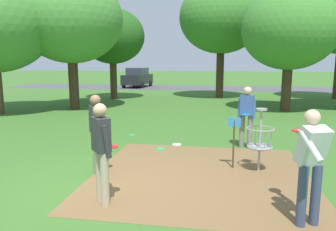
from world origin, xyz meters
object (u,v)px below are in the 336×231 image
(tree_mid_right, at_px, (70,19))
(tree_mid_left, at_px, (112,36))
(tree_near_right, at_px, (221,18))
(player_foreground_watching, at_px, (102,148))
(frisbee_near_basket, at_px, (160,149))
(frisbee_mid_grass, at_px, (177,144))
(parked_car_leftmost, at_px, (138,77))
(player_waiting_right, at_px, (311,160))
(tree_near_left, at_px, (290,29))
(player_waiting_left, at_px, (247,114))
(disc_golf_basket, at_px, (257,137))
(player_throwing, at_px, (97,130))
(frisbee_by_tee, at_px, (132,135))

(tree_mid_right, bearing_deg, tree_mid_left, 84.21)
(tree_near_right, bearing_deg, tree_mid_right, -138.89)
(player_foreground_watching, relative_size, frisbee_near_basket, 6.67)
(player_foreground_watching, xyz_separation_m, tree_mid_right, (-5.37, 10.12, 3.48))
(frisbee_mid_grass, bearing_deg, parked_car_leftmost, 107.69)
(player_foreground_watching, xyz_separation_m, frisbee_near_basket, (0.33, 3.44, -0.96))
(frisbee_near_basket, height_order, tree_mid_left, tree_mid_left)
(frisbee_near_basket, distance_m, tree_near_right, 14.13)
(frisbee_mid_grass, xyz_separation_m, tree_mid_left, (-5.61, 10.84, 3.97))
(frisbee_mid_grass, xyz_separation_m, tree_near_right, (1.20, 12.49, 5.20))
(player_waiting_right, relative_size, tree_near_left, 0.29)
(tree_near_right, relative_size, tree_mid_right, 1.14)
(player_waiting_left, bearing_deg, tree_near_right, 93.35)
(disc_golf_basket, distance_m, tree_mid_right, 11.97)
(player_waiting_left, bearing_deg, frisbee_near_basket, -166.89)
(tree_mid_right, bearing_deg, tree_near_right, 41.11)
(player_foreground_watching, xyz_separation_m, parked_car_leftmost, (-5.89, 24.68, -0.05))
(player_waiting_left, relative_size, frisbee_near_basket, 6.67)
(frisbee_mid_grass, distance_m, parked_car_leftmost, 21.74)
(tree_mid_right, bearing_deg, frisbee_mid_grass, -45.24)
(tree_near_right, bearing_deg, player_waiting_right, -85.60)
(player_waiting_left, distance_m, tree_near_right, 13.22)
(player_foreground_watching, height_order, tree_near_left, tree_near_left)
(player_waiting_left, relative_size, tree_mid_left, 0.30)
(frisbee_near_basket, xyz_separation_m, tree_mid_right, (-5.70, 6.68, 4.44))
(player_throwing, bearing_deg, player_foreground_watching, -64.87)
(player_throwing, bearing_deg, tree_mid_right, 118.33)
(player_waiting_right, bearing_deg, player_waiting_left, 97.52)
(player_foreground_watching, height_order, frisbee_near_basket, player_foreground_watching)
(frisbee_mid_grass, xyz_separation_m, tree_near_left, (4.38, 7.14, 3.88))
(frisbee_by_tee, height_order, tree_mid_left, tree_mid_left)
(player_foreground_watching, distance_m, tree_mid_right, 11.97)
(player_throwing, xyz_separation_m, tree_mid_left, (-4.29, 13.55, 3.01))
(frisbee_by_tee, bearing_deg, tree_mid_left, 112.04)
(tree_near_right, height_order, tree_mid_left, tree_near_right)
(player_foreground_watching, relative_size, tree_mid_right, 0.26)
(tree_near_left, bearing_deg, parked_car_leftmost, 129.02)
(disc_golf_basket, distance_m, player_foreground_watching, 3.45)
(disc_golf_basket, bearing_deg, frisbee_by_tee, 142.13)
(player_throwing, relative_size, tree_mid_right, 0.26)
(tree_mid_right, bearing_deg, player_waiting_left, -37.46)
(player_waiting_left, relative_size, tree_near_right, 0.23)
(player_waiting_left, bearing_deg, parked_car_leftmost, 112.41)
(frisbee_mid_grass, bearing_deg, tree_mid_left, 117.34)
(frisbee_by_tee, height_order, frisbee_mid_grass, same)
(frisbee_near_basket, distance_m, tree_mid_right, 9.84)
(parked_car_leftmost, bearing_deg, tree_mid_right, -87.97)
(tree_near_right, bearing_deg, player_waiting_left, -86.65)
(player_waiting_right, distance_m, tree_near_left, 11.82)
(frisbee_mid_grass, distance_m, tree_mid_left, 12.84)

